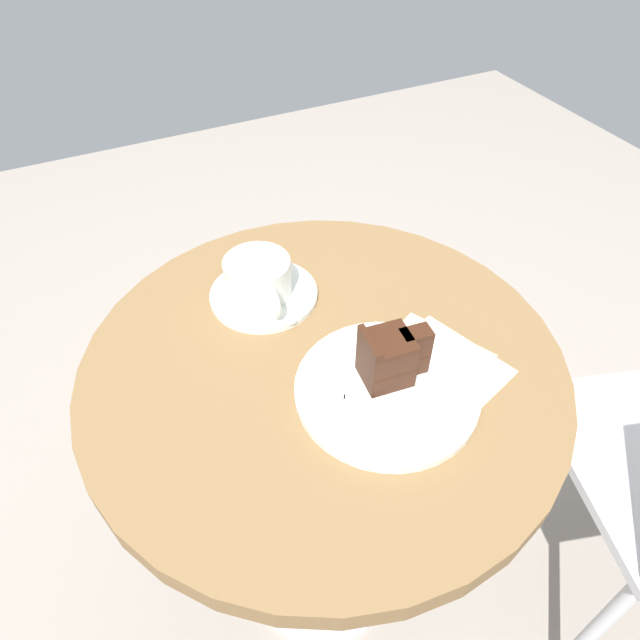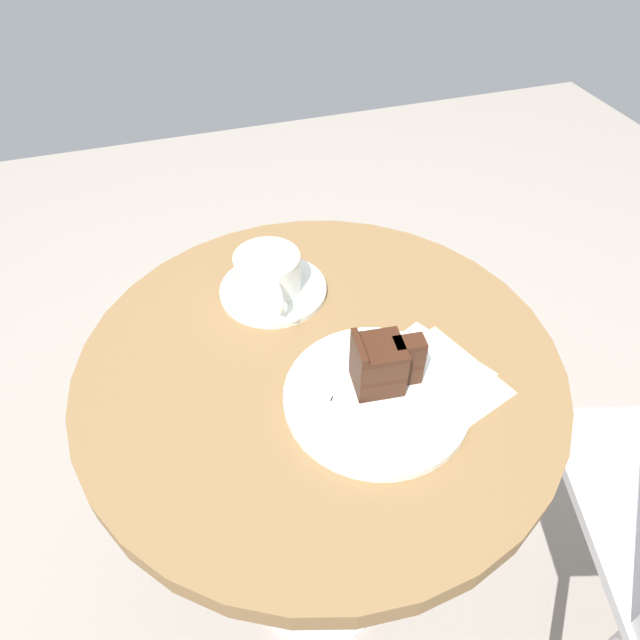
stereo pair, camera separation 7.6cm
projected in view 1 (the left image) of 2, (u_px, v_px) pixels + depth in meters
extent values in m
cube|color=gray|center=(322.00, 576.00, 1.27)|extent=(4.40, 4.40, 0.01)
cylinder|color=brown|center=(323.00, 367.00, 0.78)|extent=(0.65, 0.65, 0.03)
cylinder|color=silver|center=(322.00, 496.00, 1.02)|extent=(0.07, 0.07, 0.67)
cylinder|color=silver|center=(322.00, 574.00, 1.26)|extent=(0.29, 0.29, 0.02)
cylinder|color=silver|center=(264.00, 294.00, 0.85)|extent=(0.16, 0.16, 0.01)
cylinder|color=silver|center=(258.00, 277.00, 0.83)|extent=(0.10, 0.10, 0.06)
cylinder|color=beige|center=(256.00, 262.00, 0.81)|extent=(0.09, 0.09, 0.00)
torus|color=silver|center=(272.00, 300.00, 0.79)|extent=(0.05, 0.01, 0.05)
cube|color=silver|center=(299.00, 297.00, 0.84)|extent=(0.07, 0.06, 0.00)
ellipsoid|color=silver|center=(290.00, 319.00, 0.80)|extent=(0.02, 0.02, 0.00)
cylinder|color=silver|center=(386.00, 390.00, 0.72)|extent=(0.23, 0.23, 0.01)
cube|color=#422619|center=(386.00, 369.00, 0.72)|extent=(0.06, 0.06, 0.03)
cube|color=#422619|center=(412.00, 362.00, 0.73)|extent=(0.03, 0.04, 0.03)
cube|color=#381C0F|center=(387.00, 360.00, 0.70)|extent=(0.06, 0.06, 0.01)
cube|color=#381C0F|center=(413.00, 353.00, 0.71)|extent=(0.03, 0.04, 0.01)
cube|color=#422619|center=(388.00, 351.00, 0.69)|extent=(0.06, 0.06, 0.03)
cube|color=#422619|center=(415.00, 343.00, 0.70)|extent=(0.03, 0.04, 0.03)
cube|color=#381C0F|center=(389.00, 341.00, 0.68)|extent=(0.06, 0.06, 0.01)
cube|color=#381C0F|center=(416.00, 334.00, 0.69)|extent=(0.03, 0.04, 0.01)
cube|color=#381C0F|center=(368.00, 361.00, 0.69)|extent=(0.06, 0.01, 0.08)
cube|color=silver|center=(384.00, 404.00, 0.69)|extent=(0.07, 0.09, 0.00)
cube|color=silver|center=(332.00, 396.00, 0.70)|extent=(0.04, 0.04, 0.00)
cube|color=beige|center=(439.00, 371.00, 0.75)|extent=(0.19, 0.19, 0.00)
cube|color=beige|center=(428.00, 362.00, 0.76)|extent=(0.18, 0.18, 0.00)
cylinder|color=#BCBCC1|center=(516.00, 468.00, 1.20)|extent=(0.02, 0.02, 0.45)
cylinder|color=#BCBCC1|center=(592.00, 632.00, 0.98)|extent=(0.02, 0.02, 0.45)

